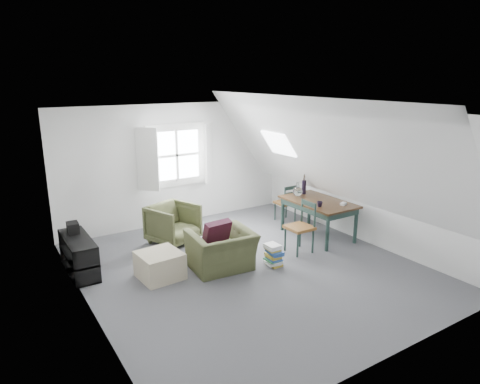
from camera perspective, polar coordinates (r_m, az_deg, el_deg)
floor at (r=7.09m, az=1.20°, el=-10.08°), size 5.50×5.50×0.00m
ceiling at (r=6.43m, az=1.32°, el=10.51°), size 5.50×5.50×0.00m
wall_back at (r=9.00m, az=-8.51°, el=3.66°), size 5.00×0.00×5.00m
wall_front at (r=4.74m, az=20.20°, el=-7.77°), size 5.00×0.00×5.00m
wall_left at (r=5.71m, az=-20.15°, el=-3.86°), size 0.00×5.50×5.50m
wall_right at (r=8.26m, az=15.86°, el=2.20°), size 0.00×5.50×5.50m
slope_left at (r=5.83m, az=-11.51°, el=2.51°), size 3.19×5.50×4.48m
slope_right at (r=7.49m, az=11.25°, el=5.30°), size 3.19×5.50×4.48m
dormer_window at (r=8.90m, az=-8.36°, el=4.84°), size 1.71×0.35×1.30m
skylight at (r=8.47m, az=5.16°, el=6.44°), size 0.35×0.75×0.47m
armchair_near at (r=7.06m, az=-2.48°, el=-10.17°), size 1.05×0.93×0.64m
armchair_far at (r=8.21m, az=-8.78°, el=-6.62°), size 1.02×1.04×0.73m
throw_pillow at (r=6.97m, az=-3.15°, el=-5.62°), size 0.48×0.31×0.48m
ottoman at (r=6.80m, az=-10.64°, el=-9.56°), size 0.66×0.66×0.41m
dining_table at (r=8.34m, az=10.40°, el=-1.79°), size 0.86×1.44×0.72m
demijohn at (r=8.51m, az=7.67°, el=0.13°), size 0.19×0.19×0.27m
vase_twigs at (r=8.73m, az=8.52°, el=0.75°), size 0.09×0.10×0.69m
cup at (r=7.94m, az=10.56°, el=-1.95°), size 0.13×0.13×0.10m
paper_box at (r=8.14m, az=13.61°, el=-1.54°), size 0.15×0.12×0.04m
dining_chair_far at (r=9.18m, az=6.18°, el=-1.38°), size 0.38×0.38×0.81m
dining_chair_near at (r=7.62m, az=8.14°, el=-4.53°), size 0.43×0.43×0.91m
media_shelf at (r=7.27m, az=-20.61°, el=-8.18°), size 0.38×1.14×0.58m
electronics_box at (r=7.39m, az=-21.38°, el=-4.52°), size 0.18×0.25×0.19m
magazine_stack at (r=7.12m, az=4.48°, el=-8.37°), size 0.27×0.32×0.36m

